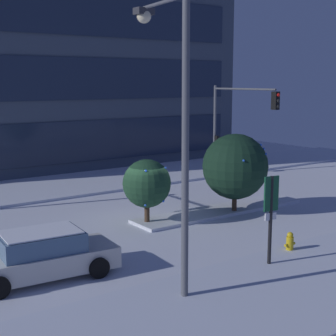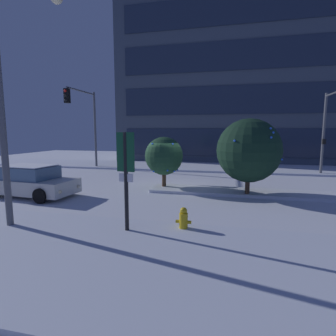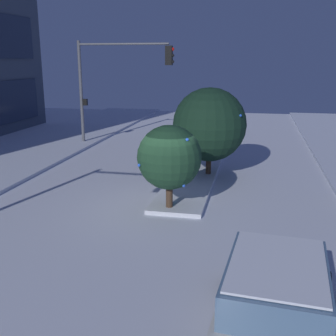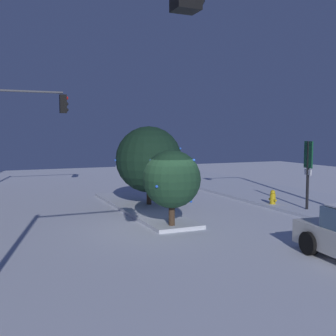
{
  "view_description": "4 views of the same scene",
  "coord_description": "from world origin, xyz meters",
  "px_view_note": "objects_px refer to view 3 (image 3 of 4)",
  "views": [
    {
      "loc": [
        -11.61,
        -18.05,
        6.05
      ],
      "look_at": [
        2.43,
        1.63,
        1.92
      ],
      "focal_mm": 54.75,
      "sensor_mm": 36.0,
      "label": 1
    },
    {
      "loc": [
        3.3,
        -14.09,
        3.04
      ],
      "look_at": [
        0.07,
        -0.19,
        1.12
      ],
      "focal_mm": 28.3,
      "sensor_mm": 36.0,
      "label": 2
    },
    {
      "loc": [
        -12.56,
        -2.97,
        4.79
      ],
      "look_at": [
        0.73,
        -0.17,
        1.22
      ],
      "focal_mm": 44.47,
      "sensor_mm": 36.0,
      "label": 3
    },
    {
      "loc": [
        -13.2,
        5.46,
        3.44
      ],
      "look_at": [
        -0.8,
        0.06,
        2.25
      ],
      "focal_mm": 44.02,
      "sensor_mm": 36.0,
      "label": 4
    }
  ],
  "objects_px": {
    "car_near": "(275,304)",
    "decorated_tree_left_of_median": "(209,125)",
    "traffic_light_corner_far_right": "(117,73)",
    "decorated_tree_median": "(169,158)"
  },
  "relations": [
    {
      "from": "car_near",
      "to": "decorated_tree_left_of_median",
      "type": "bearing_deg",
      "value": 17.44
    },
    {
      "from": "traffic_light_corner_far_right",
      "to": "car_near",
      "type": "bearing_deg",
      "value": -62.94
    },
    {
      "from": "decorated_tree_left_of_median",
      "to": "traffic_light_corner_far_right",
      "type": "bearing_deg",
      "value": 45.94
    },
    {
      "from": "decorated_tree_median",
      "to": "car_near",
      "type": "bearing_deg",
      "value": -152.53
    },
    {
      "from": "car_near",
      "to": "decorated_tree_left_of_median",
      "type": "height_order",
      "value": "decorated_tree_left_of_median"
    },
    {
      "from": "decorated_tree_left_of_median",
      "to": "car_near",
      "type": "bearing_deg",
      "value": -167.3
    },
    {
      "from": "decorated_tree_median",
      "to": "decorated_tree_left_of_median",
      "type": "height_order",
      "value": "decorated_tree_left_of_median"
    },
    {
      "from": "car_near",
      "to": "decorated_tree_left_of_median",
      "type": "relative_size",
      "value": 1.3
    },
    {
      "from": "traffic_light_corner_far_right",
      "to": "decorated_tree_left_of_median",
      "type": "relative_size",
      "value": 1.56
    },
    {
      "from": "traffic_light_corner_far_right",
      "to": "decorated_tree_left_of_median",
      "type": "distance_m",
      "value": 8.22
    }
  ]
}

